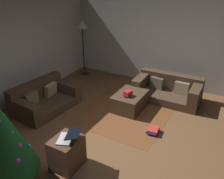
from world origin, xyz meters
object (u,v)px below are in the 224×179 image
object	(u,v)px
couch_right	(168,90)
tv_remote	(128,97)
ottoman	(130,101)
laptop	(68,137)
couch_left	(44,99)
book_stack	(153,130)
side_table	(67,153)
gift_box	(128,93)
corner_lamp	(82,29)

from	to	relation	value
couch_right	tv_remote	size ratio (longest dim) A/B	10.59
ottoman	laptop	xyz separation A→B (m)	(-2.29, 0.03, 0.42)
laptop	couch_left	bearing A→B (deg)	55.15
couch_right	ottoman	size ratio (longest dim) A/B	1.90
book_stack	tv_remote	bearing A→B (deg)	60.83
tv_remote	side_table	xyz separation A→B (m)	(-2.10, 0.12, -0.13)
ottoman	gift_box	bearing A→B (deg)	-179.07
laptop	corner_lamp	size ratio (longest dim) A/B	0.27
couch_right	laptop	distance (m)	3.36
ottoman	book_stack	distance (m)	1.11
ottoman	corner_lamp	world-z (taller)	corner_lamp
laptop	side_table	bearing A→B (deg)	112.17
couch_right	ottoman	distance (m)	1.18
laptop	book_stack	xyz separation A→B (m)	(1.62, -0.90, -0.56)
couch_left	book_stack	size ratio (longest dim) A/B	5.34
couch_right	side_table	world-z (taller)	couch_right
couch_left	ottoman	size ratio (longest dim) A/B	1.80
gift_box	couch_left	bearing A→B (deg)	115.44
side_table	corner_lamp	world-z (taller)	corner_lamp
ottoman	corner_lamp	bearing A→B (deg)	60.28
tv_remote	laptop	world-z (taller)	laptop
ottoman	side_table	xyz separation A→B (m)	(-2.31, 0.08, 0.08)
couch_right	book_stack	bearing A→B (deg)	96.56
ottoman	side_table	bearing A→B (deg)	178.07
book_stack	side_table	bearing A→B (deg)	149.79
corner_lamp	laptop	bearing A→B (deg)	-147.83
tv_remote	side_table	distance (m)	2.11
tv_remote	book_stack	world-z (taller)	tv_remote
gift_box	tv_remote	distance (m)	0.10
book_stack	corner_lamp	xyz separation A→B (m)	(1.98, 3.17, 1.43)
tv_remote	side_table	bearing A→B (deg)	147.84
side_table	laptop	distance (m)	0.34
tv_remote	gift_box	bearing A→B (deg)	-4.86
ottoman	tv_remote	size ratio (longest dim) A/B	5.56
gift_box	book_stack	xyz separation A→B (m)	(-0.55, -0.87, -0.41)
couch_left	tv_remote	bearing A→B (deg)	117.26
side_table	tv_remote	bearing A→B (deg)	-3.16
couch_left	couch_right	distance (m)	3.21
couch_left	book_stack	distance (m)	2.76
ottoman	laptop	size ratio (longest dim) A/B	1.88
couch_right	ottoman	bearing A→B (deg)	55.17
book_stack	corner_lamp	bearing A→B (deg)	57.94
ottoman	couch_left	bearing A→B (deg)	118.57
tv_remote	book_stack	bearing A→B (deg)	-148.17
couch_right	gift_box	bearing A→B (deg)	58.40
gift_box	laptop	world-z (taller)	laptop
laptop	book_stack	size ratio (longest dim) A/B	1.58
couch_left	gift_box	bearing A→B (deg)	119.72
book_stack	gift_box	bearing A→B (deg)	57.88
couch_left	tv_remote	size ratio (longest dim) A/B	9.99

